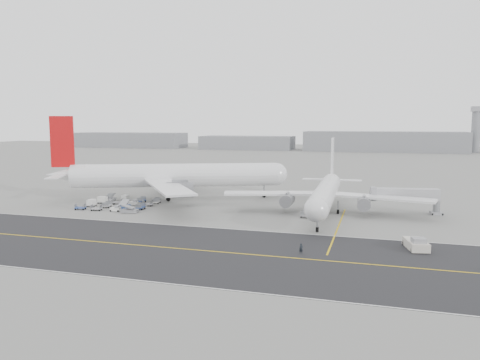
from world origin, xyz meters
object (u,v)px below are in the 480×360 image
(airliner_a, at_px, (170,175))
(jet_bridge, at_px, (406,196))
(ground_crew_a, at_px, (301,249))
(airliner_b, at_px, (326,193))
(control_tower, at_px, (476,129))
(pushback_tug, at_px, (416,244))

(airliner_a, relative_size, jet_bridge, 3.82)
(ground_crew_a, bearing_deg, jet_bridge, 41.50)
(jet_bridge, distance_m, ground_crew_a, 42.79)
(airliner_b, xyz_separation_m, ground_crew_a, (0.03, -34.47, -3.89))
(airliner_b, bearing_deg, ground_crew_a, -91.67)
(jet_bridge, bearing_deg, airliner_b, -173.67)
(jet_bridge, bearing_deg, control_tower, 68.47)
(airliner_b, bearing_deg, jet_bridge, 12.94)
(airliner_a, height_order, jet_bridge, airliner_a)
(pushback_tug, bearing_deg, airliner_b, 110.58)
(airliner_a, distance_m, pushback_tug, 69.41)
(control_tower, relative_size, airliner_a, 0.51)
(airliner_a, xyz_separation_m, pushback_tug, (59.71, -34.97, -5.45))
(airliner_a, xyz_separation_m, jet_bridge, (59.56, -3.89, -2.22))
(pushback_tug, distance_m, jet_bridge, 31.25)
(control_tower, distance_m, airliner_a, 264.66)
(airliner_b, xyz_separation_m, jet_bridge, (17.33, 4.53, -0.60))
(airliner_a, distance_m, jet_bridge, 59.73)
(airliner_b, relative_size, ground_crew_a, 27.90)
(airliner_b, distance_m, jet_bridge, 17.93)
(airliner_b, height_order, ground_crew_a, airliner_b)
(airliner_a, relative_size, pushback_tug, 7.71)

